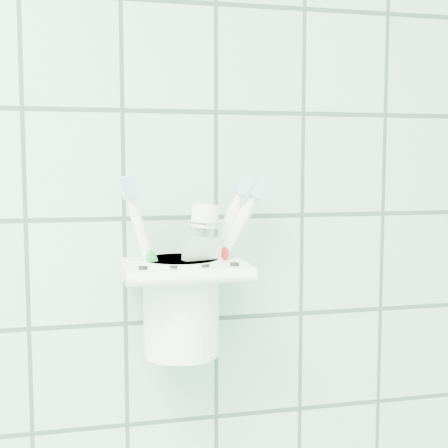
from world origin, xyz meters
name	(u,v)px	position (x,y,z in m)	size (l,w,h in m)	color
holder_bracket	(184,270)	(0.66, 1.15, 1.31)	(0.12, 0.10, 0.04)	white
cup	(181,303)	(0.66, 1.16, 1.28)	(0.09, 0.09, 0.10)	white
toothbrush_pink	(175,259)	(0.65, 1.15, 1.33)	(0.06, 0.02, 0.18)	white
toothbrush_blue	(180,253)	(0.66, 1.16, 1.33)	(0.07, 0.02, 0.19)	white
toothbrush_orange	(172,250)	(0.65, 1.16, 1.33)	(0.09, 0.02, 0.19)	white
toothpaste_tube	(193,266)	(0.67, 1.15, 1.32)	(0.05, 0.04, 0.15)	silver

